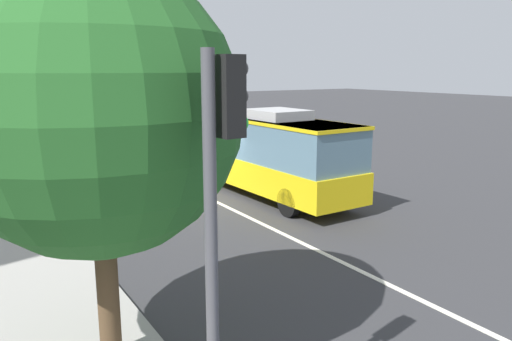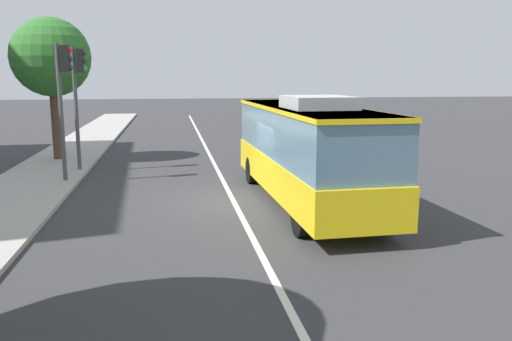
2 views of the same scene
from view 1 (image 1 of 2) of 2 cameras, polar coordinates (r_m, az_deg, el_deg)
The scene contains 8 objects.
ground_plane at distance 19.77m, azimuth -5.77°, elevation -3.03°, with size 160.00×160.00×0.00m, color #333335.
sidewalk_kerb at distance 17.93m, azimuth -26.70°, elevation -5.55°, with size 80.00×3.28×0.14m, color #9E9B93.
lane_centre_line at distance 19.77m, azimuth -5.77°, elevation -3.02°, with size 76.00×0.16×0.01m, color silver.
transit_bus at distance 20.05m, azimuth 0.50°, elevation 2.52°, with size 10.07×2.80×3.46m.
traffic_light_near_corner at distance 23.71m, azimuth -25.53°, elevation 7.07°, with size 0.33×0.62×5.20m.
traffic_light_mid_block at distance 5.96m, azimuth -4.05°, elevation -2.07°, with size 0.34×0.62×5.20m.
traffic_light_far_corner at distance 21.35m, azimuth -25.14°, elevation 6.72°, with size 0.34×0.62×5.20m.
street_tree_kerbside_centre at distance 8.09m, azimuth -17.83°, elevation 6.42°, with size 4.57×4.57×6.61m.
Camera 1 is at (-17.20, 8.40, 4.97)m, focal length 34.90 mm.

